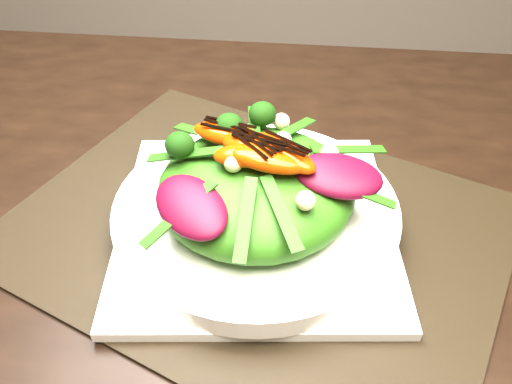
# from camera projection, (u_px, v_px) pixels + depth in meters

# --- Properties ---
(dining_table) EXTENTS (1.60, 0.90, 0.75)m
(dining_table) POSITION_uv_depth(u_px,v_px,m) (231.00, 266.00, 0.53)
(dining_table) COLOR black
(dining_table) RESTS_ON floor
(placemat) EXTENTS (0.57, 0.51, 0.00)m
(placemat) POSITION_uv_depth(u_px,v_px,m) (256.00, 228.00, 0.54)
(placemat) COLOR black
(placemat) RESTS_ON dining_table
(plate_base) EXTENTS (0.29, 0.29, 0.01)m
(plate_base) POSITION_uv_depth(u_px,v_px,m) (256.00, 223.00, 0.53)
(plate_base) COLOR white
(plate_base) RESTS_ON placemat
(salad_bowl) EXTENTS (0.33, 0.33, 0.02)m
(salad_bowl) POSITION_uv_depth(u_px,v_px,m) (256.00, 212.00, 0.52)
(salad_bowl) COLOR white
(salad_bowl) RESTS_ON plate_base
(lettuce_mound) EXTENTS (0.21, 0.21, 0.06)m
(lettuce_mound) POSITION_uv_depth(u_px,v_px,m) (256.00, 188.00, 0.50)
(lettuce_mound) COLOR #306613
(lettuce_mound) RESTS_ON salad_bowl
(radicchio_leaf) EXTENTS (0.08, 0.05, 0.02)m
(radicchio_leaf) POSITION_uv_depth(u_px,v_px,m) (339.00, 176.00, 0.48)
(radicchio_leaf) COLOR #48071A
(radicchio_leaf) RESTS_ON lettuce_mound
(orange_segment) EXTENTS (0.07, 0.04, 0.02)m
(orange_segment) POSITION_uv_depth(u_px,v_px,m) (232.00, 145.00, 0.49)
(orange_segment) COLOR red
(orange_segment) RESTS_ON lettuce_mound
(broccoli_floret) EXTENTS (0.05, 0.05, 0.04)m
(broccoli_floret) POSITION_uv_depth(u_px,v_px,m) (179.00, 138.00, 0.50)
(broccoli_floret) COLOR #183409
(broccoli_floret) RESTS_ON lettuce_mound
(macadamia_nut) EXTENTS (0.02, 0.02, 0.02)m
(macadamia_nut) POSITION_uv_depth(u_px,v_px,m) (278.00, 179.00, 0.46)
(macadamia_nut) COLOR #FFFAB3
(macadamia_nut) RESTS_ON lettuce_mound
(balsamic_drizzle) EXTENTS (0.05, 0.01, 0.00)m
(balsamic_drizzle) POSITION_uv_depth(u_px,v_px,m) (231.00, 135.00, 0.48)
(balsamic_drizzle) COLOR black
(balsamic_drizzle) RESTS_ON orange_segment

